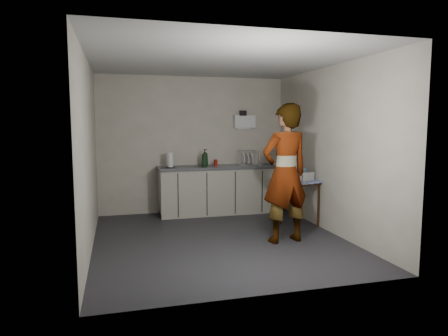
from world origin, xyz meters
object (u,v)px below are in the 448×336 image
object	(u,v)px
side_table	(300,186)
soap_bottle	(205,158)
soda_can	(216,163)
dark_bottle	(205,160)
kitchen_counter	(217,191)
dish_rack	(248,161)
bakery_box	(299,174)
paper_towel	(170,161)
standing_man	(285,174)

from	to	relation	value
side_table	soap_bottle	size ratio (longest dim) A/B	2.35
soda_can	dark_bottle	distance (m)	0.21
kitchen_counter	soap_bottle	bearing A→B (deg)	-162.84
soda_can	dish_rack	size ratio (longest dim) A/B	0.31
soap_bottle	dish_rack	distance (m)	0.90
bakery_box	paper_towel	bearing A→B (deg)	120.26
soda_can	dark_bottle	bearing A→B (deg)	176.37
standing_man	soda_can	bearing A→B (deg)	-84.35
dark_bottle	bakery_box	distance (m)	1.82
soda_can	paper_towel	size ratio (longest dim) A/B	0.46
paper_towel	bakery_box	bearing A→B (deg)	-30.94
dark_bottle	kitchen_counter	bearing A→B (deg)	3.90
standing_man	dish_rack	distance (m)	2.10
bakery_box	side_table	bearing A→B (deg)	-51.39
side_table	soda_can	distance (m)	1.71
soap_bottle	soda_can	world-z (taller)	soap_bottle
side_table	soap_bottle	bearing A→B (deg)	122.91
dark_bottle	bakery_box	xyz separation A→B (m)	(1.32, -1.25, -0.16)
side_table	soda_can	xyz separation A→B (m)	(-1.14, 1.24, 0.30)
kitchen_counter	soap_bottle	world-z (taller)	soap_bottle
paper_towel	bakery_box	distance (m)	2.32
soap_bottle	dish_rack	bearing A→B (deg)	8.40
kitchen_counter	dark_bottle	world-z (taller)	dark_bottle
soap_bottle	side_table	bearing A→B (deg)	-41.16
bakery_box	soap_bottle	bearing A→B (deg)	109.85
kitchen_counter	paper_towel	world-z (taller)	paper_towel
standing_man	dish_rack	size ratio (longest dim) A/B	4.90
dark_bottle	dish_rack	world-z (taller)	dish_rack
soap_bottle	kitchen_counter	bearing A→B (deg)	17.16
soda_can	paper_towel	distance (m)	0.87
standing_man	bakery_box	size ratio (longest dim) A/B	4.21
side_table	standing_man	size ratio (longest dim) A/B	0.39
soda_can	bakery_box	world-z (taller)	bakery_box
paper_towel	dish_rack	size ratio (longest dim) A/B	0.67
soap_bottle	bakery_box	world-z (taller)	bakery_box
dark_bottle	paper_towel	bearing A→B (deg)	-175.01
dish_rack	bakery_box	xyz separation A→B (m)	(0.46, -1.31, -0.09)
soap_bottle	bakery_box	size ratio (longest dim) A/B	0.69
kitchen_counter	side_table	size ratio (longest dim) A/B	2.89
dish_rack	bakery_box	size ratio (longest dim) A/B	0.86
side_table	bakery_box	world-z (taller)	bakery_box
side_table	bakery_box	size ratio (longest dim) A/B	1.63
standing_man	kitchen_counter	bearing A→B (deg)	-85.53
side_table	dark_bottle	size ratio (longest dim) A/B	3.01
bakery_box	kitchen_counter	bearing A→B (deg)	101.79
kitchen_counter	paper_towel	distance (m)	1.09
paper_towel	bakery_box	size ratio (longest dim) A/B	0.58
soda_can	paper_towel	xyz separation A→B (m)	(-0.86, -0.05, 0.07)
bakery_box	dark_bottle	bearing A→B (deg)	107.82
standing_man	soap_bottle	size ratio (longest dim) A/B	6.06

